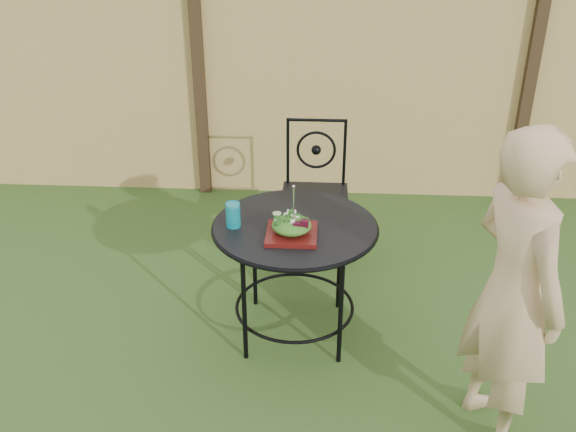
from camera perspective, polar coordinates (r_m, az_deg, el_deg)
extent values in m
plane|color=#214215|center=(3.75, 7.18, -12.43)|extent=(60.00, 60.00, 0.00)
cube|color=#F0C976|center=(5.29, 6.51, 11.00)|extent=(8.00, 0.05, 1.80)
cube|color=black|center=(5.32, -7.85, 11.57)|extent=(0.09, 0.09, 1.90)
cube|color=black|center=(5.46, 20.55, 10.50)|extent=(0.09, 0.09, 1.90)
cylinder|color=black|center=(3.53, 0.63, -0.90)|extent=(0.90, 0.90, 0.02)
torus|color=black|center=(3.53, 0.63, -0.98)|extent=(0.92, 0.92, 0.02)
torus|color=black|center=(3.81, 0.59, -7.98)|extent=(0.70, 0.70, 0.02)
cylinder|color=black|center=(3.93, 4.61, -3.82)|extent=(0.03, 0.03, 0.71)
cylinder|color=black|center=(3.95, -3.01, -3.59)|extent=(0.03, 0.03, 0.71)
cylinder|color=black|center=(3.52, -3.92, -8.00)|extent=(0.03, 0.03, 0.71)
cylinder|color=black|center=(3.50, 4.71, -8.29)|extent=(0.03, 0.03, 0.71)
cube|color=black|center=(4.45, 2.39, 1.65)|extent=(0.46, 0.46, 0.03)
cylinder|color=black|center=(4.46, 2.58, 8.51)|extent=(0.42, 0.02, 0.02)
torus|color=black|center=(4.54, 2.52, 5.88)|extent=(0.28, 0.02, 0.28)
cylinder|color=black|center=(4.39, -0.33, -2.13)|extent=(0.02, 0.02, 0.44)
cylinder|color=black|center=(4.39, 4.89, -2.28)|extent=(0.02, 0.02, 0.44)
cylinder|color=black|center=(4.74, -0.02, 0.26)|extent=(0.02, 0.02, 0.44)
cylinder|color=black|center=(4.74, 4.81, 0.13)|extent=(0.02, 0.02, 0.44)
cylinder|color=black|center=(4.55, -0.01, 5.71)|extent=(0.02, 0.02, 0.50)
cylinder|color=black|center=(4.55, 5.05, 5.57)|extent=(0.02, 0.02, 0.50)
imported|color=tan|center=(3.02, 19.44, -6.46)|extent=(0.56, 0.67, 1.57)
cube|color=#3E0F08|center=(3.41, 0.32, -1.59)|extent=(0.27, 0.27, 0.02)
ellipsoid|color=#235614|center=(3.38, 0.32, -0.82)|extent=(0.21, 0.21, 0.08)
cylinder|color=silver|center=(3.32, 0.50, 1.14)|extent=(0.01, 0.01, 0.18)
cylinder|color=#0D899A|center=(3.49, -4.90, 0.10)|extent=(0.08, 0.08, 0.14)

